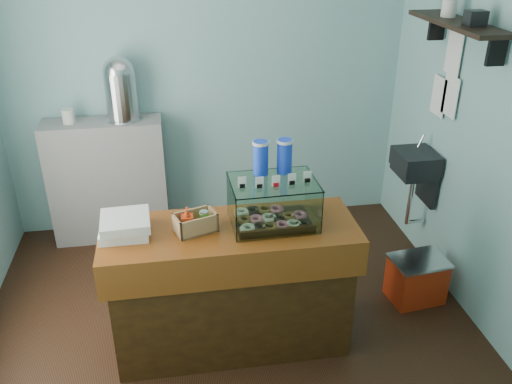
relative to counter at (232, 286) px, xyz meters
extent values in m
plane|color=black|center=(0.00, 0.25, -0.46)|extent=(3.50, 3.50, 0.00)
cube|color=#85BEC2|center=(0.00, 1.75, 0.94)|extent=(3.50, 0.04, 2.80)
cube|color=#85BEC2|center=(0.00, -1.25, 0.94)|extent=(3.50, 0.04, 2.80)
cube|color=#85BEC2|center=(1.75, 0.25, 0.94)|extent=(0.04, 3.00, 2.80)
cube|color=black|center=(1.58, 0.80, 0.44)|extent=(0.30, 0.35, 0.15)
cube|color=black|center=(1.71, 0.80, 0.24)|extent=(0.04, 0.30, 0.35)
cylinder|color=silver|center=(1.65, 0.90, 0.56)|extent=(0.02, 0.02, 0.12)
cylinder|color=silver|center=(1.58, 0.80, 0.09)|extent=(0.04, 0.04, 0.45)
cube|color=black|center=(1.60, 0.55, 1.54)|extent=(0.25, 1.00, 0.03)
cube|color=black|center=(1.67, 0.15, 1.44)|extent=(0.12, 0.03, 0.18)
cube|color=black|center=(1.67, 0.95, 1.44)|extent=(0.12, 0.03, 0.18)
cube|color=white|center=(1.73, 0.70, 0.99)|extent=(0.01, 0.21, 0.30)
cube|color=white|center=(1.73, 0.87, 0.94)|extent=(0.01, 0.21, 0.30)
cube|color=white|center=(1.73, 0.75, 1.29)|extent=(0.01, 0.21, 0.30)
cube|color=#45280D|center=(0.00, 0.00, -0.04)|extent=(1.50, 0.56, 0.84)
cube|color=#521F0B|center=(0.00, 0.00, 0.41)|extent=(1.60, 0.60, 0.06)
cube|color=#521F0B|center=(0.00, -0.28, 0.29)|extent=(1.60, 0.04, 0.18)
cube|color=gray|center=(-0.90, 1.57, 0.09)|extent=(1.00, 0.32, 1.10)
cube|color=#32190F|center=(0.27, 0.03, 0.45)|extent=(0.48, 0.34, 0.02)
torus|color=beige|center=(0.10, -0.08, 0.48)|extent=(0.10, 0.10, 0.03)
torus|color=black|center=(0.17, -0.08, 0.48)|extent=(0.10, 0.10, 0.03)
torus|color=brown|center=(0.24, -0.08, 0.48)|extent=(0.10, 0.10, 0.03)
torus|color=#CF6183|center=(0.31, -0.08, 0.48)|extent=(0.10, 0.10, 0.03)
torus|color=beige|center=(0.38, -0.08, 0.48)|extent=(0.10, 0.10, 0.03)
torus|color=black|center=(0.45, -0.08, 0.48)|extent=(0.10, 0.10, 0.03)
torus|color=brown|center=(0.10, 0.02, 0.48)|extent=(0.10, 0.10, 0.03)
torus|color=#CF6183|center=(0.17, 0.02, 0.48)|extent=(0.10, 0.10, 0.03)
torus|color=beige|center=(0.24, 0.03, 0.48)|extent=(0.10, 0.10, 0.03)
torus|color=black|center=(0.31, 0.03, 0.48)|extent=(0.10, 0.10, 0.03)
torus|color=brown|center=(0.38, 0.03, 0.48)|extent=(0.10, 0.10, 0.03)
torus|color=#CF6183|center=(0.45, 0.03, 0.48)|extent=(0.10, 0.10, 0.03)
torus|color=beige|center=(0.10, 0.13, 0.48)|extent=(0.10, 0.10, 0.03)
torus|color=black|center=(0.17, 0.13, 0.48)|extent=(0.10, 0.10, 0.03)
torus|color=brown|center=(0.24, 0.13, 0.48)|extent=(0.10, 0.10, 0.03)
torus|color=#CF6183|center=(0.31, 0.13, 0.48)|extent=(0.10, 0.10, 0.03)
cube|color=white|center=(0.28, -0.16, 0.58)|extent=(0.52, 0.02, 0.28)
cube|color=white|center=(0.27, 0.22, 0.58)|extent=(0.52, 0.02, 0.28)
cube|color=white|center=(0.01, 0.02, 0.58)|extent=(0.01, 0.38, 0.28)
cube|color=white|center=(0.54, 0.03, 0.58)|extent=(0.01, 0.38, 0.28)
cube|color=white|center=(0.27, 0.03, 0.73)|extent=(0.54, 0.40, 0.01)
cube|color=white|center=(0.08, -0.03, 0.77)|extent=(0.05, 0.01, 0.07)
cube|color=black|center=(0.08, -0.03, 0.74)|extent=(0.03, 0.02, 0.02)
cube|color=white|center=(0.18, -0.03, 0.77)|extent=(0.05, 0.01, 0.07)
cube|color=black|center=(0.18, -0.03, 0.74)|extent=(0.03, 0.02, 0.02)
cube|color=white|center=(0.28, -0.02, 0.77)|extent=(0.05, 0.01, 0.07)
cube|color=red|center=(0.28, -0.02, 0.74)|extent=(0.03, 0.02, 0.02)
cube|color=white|center=(0.38, -0.02, 0.77)|extent=(0.05, 0.01, 0.07)
cube|color=black|center=(0.38, -0.02, 0.74)|extent=(0.03, 0.02, 0.02)
cube|color=white|center=(0.48, -0.02, 0.77)|extent=(0.05, 0.01, 0.07)
cube|color=black|center=(0.48, -0.02, 0.74)|extent=(0.03, 0.02, 0.02)
cylinder|color=blue|center=(0.22, 0.14, 0.84)|extent=(0.09, 0.09, 0.22)
cylinder|color=silver|center=(0.22, 0.14, 0.94)|extent=(0.10, 0.10, 0.02)
cylinder|color=blue|center=(0.37, 0.15, 0.84)|extent=(0.09, 0.09, 0.22)
cylinder|color=silver|center=(0.37, 0.15, 0.94)|extent=(0.10, 0.10, 0.02)
cube|color=tan|center=(-0.21, 0.00, 0.45)|extent=(0.28, 0.22, 0.01)
cube|color=tan|center=(-0.19, -0.06, 0.50)|extent=(0.24, 0.09, 0.12)
cube|color=tan|center=(-0.23, 0.07, 0.50)|extent=(0.24, 0.09, 0.12)
cube|color=tan|center=(-0.32, -0.03, 0.50)|extent=(0.06, 0.15, 0.12)
cube|color=tan|center=(-0.10, 0.04, 0.50)|extent=(0.06, 0.15, 0.12)
imported|color=red|center=(-0.26, -0.01, 0.54)|extent=(0.09, 0.09, 0.16)
cylinder|color=#3A8A25|center=(-0.16, 0.02, 0.50)|extent=(0.06, 0.06, 0.10)
cylinder|color=silver|center=(-0.16, 0.02, 0.56)|extent=(0.05, 0.05, 0.01)
cube|color=silver|center=(-0.64, 0.05, 0.47)|extent=(0.29, 0.29, 0.06)
cube|color=silver|center=(-0.63, 0.04, 0.53)|extent=(0.31, 0.31, 0.06)
cylinder|color=silver|center=(-0.71, 1.59, 0.65)|extent=(0.29, 0.29, 0.01)
cylinder|color=silver|center=(-0.71, 1.59, 0.85)|extent=(0.26, 0.26, 0.40)
sphere|color=silver|center=(-0.71, 1.59, 1.05)|extent=(0.26, 0.26, 0.26)
cube|color=red|center=(1.43, 0.24, -0.29)|extent=(0.41, 0.33, 0.33)
cube|color=silver|center=(1.43, 0.24, -0.11)|extent=(0.44, 0.35, 0.02)
camera|label=1|loc=(-0.31, -2.88, 2.16)|focal=38.00mm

